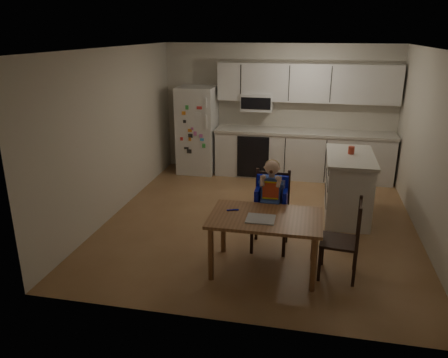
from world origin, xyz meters
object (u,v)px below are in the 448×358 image
(kitchen_island, at_px, (348,186))
(red_cup, at_px, (351,150))
(dining_table, at_px, (265,224))
(refrigerator, at_px, (197,130))
(chair_side, at_px, (349,235))
(chair_booster, at_px, (271,195))

(kitchen_island, xyz_separation_m, red_cup, (0.01, 0.08, 0.54))
(kitchen_island, bearing_deg, dining_table, -119.18)
(kitchen_island, bearing_deg, red_cup, 86.01)
(refrigerator, bearing_deg, chair_side, -52.41)
(dining_table, bearing_deg, chair_side, 2.47)
(kitchen_island, distance_m, chair_side, 1.83)
(chair_side, bearing_deg, chair_booster, -115.95)
(red_cup, bearing_deg, chair_booster, -128.34)
(dining_table, height_order, chair_side, chair_side)
(red_cup, relative_size, dining_table, 0.09)
(kitchen_island, relative_size, chair_side, 1.39)
(dining_table, relative_size, chair_booster, 1.07)
(kitchen_island, height_order, chair_booster, chair_booster)
(kitchen_island, height_order, chair_side, kitchen_island)
(refrigerator, xyz_separation_m, chair_side, (2.73, -3.55, -0.31))
(kitchen_island, distance_m, chair_booster, 1.64)
(refrigerator, distance_m, chair_booster, 3.46)
(red_cup, bearing_deg, refrigerator, 149.88)
(chair_side, bearing_deg, refrigerator, -136.81)
(dining_table, bearing_deg, refrigerator, 116.46)
(chair_booster, height_order, chair_side, chair_booster)
(refrigerator, distance_m, chair_side, 4.49)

